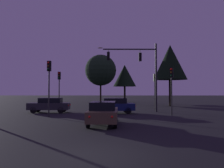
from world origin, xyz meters
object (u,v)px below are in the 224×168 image
traffic_light_corner_left (49,77)px  traffic_light_median (59,83)px  car_crossing_right (114,105)px  tree_behind_sign (125,76)px  traffic_light_far_side (171,81)px  traffic_signal_mast_arm (140,65)px  tree_center_horizon (170,62)px  car_nearside_lane (103,113)px  car_crossing_left (49,105)px  tree_left_far (101,70)px  traffic_light_corner_right (155,84)px

traffic_light_corner_left → traffic_light_median: (-0.79, 6.99, -0.24)m
car_crossing_right → tree_behind_sign: (2.11, 24.13, 4.51)m
traffic_light_median → car_crossing_right: bearing=-31.8°
traffic_light_corner_left → traffic_light_far_side: (10.77, 0.85, -0.33)m
traffic_signal_mast_arm → tree_center_horizon: (5.49, 9.61, 1.48)m
traffic_light_corner_left → car_nearside_lane: 7.31m
car_crossing_left → tree_behind_sign: tree_behind_sign is taller
car_nearside_lane → tree_left_far: 29.91m
traffic_light_corner_left → traffic_light_far_side: bearing=4.5°
traffic_light_far_side → tree_center_horizon: (3.07, 13.37, 3.36)m
traffic_light_corner_left → tree_center_horizon: (13.84, 14.22, 3.04)m
tree_left_far → traffic_light_median: bearing=-102.0°
traffic_light_corner_right → car_nearside_lane: 13.52m
tree_left_far → traffic_light_corner_right: bearing=-66.6°
traffic_signal_mast_arm → traffic_light_far_side: bearing=-57.3°
traffic_light_median → car_crossing_left: traffic_light_median is taller
tree_behind_sign → tree_center_horizon: size_ratio=0.83×
traffic_signal_mast_arm → tree_center_horizon: tree_center_horizon is taller
tree_behind_sign → tree_center_horizon: bearing=-64.6°
car_crossing_right → traffic_signal_mast_arm: bearing=29.8°
traffic_light_median → tree_left_far: tree_left_far is taller
traffic_signal_mast_arm → car_nearside_lane: 10.76m
tree_left_far → traffic_light_far_side: bearing=-71.8°
traffic_light_far_side → car_crossing_right: bearing=157.2°
car_crossing_left → traffic_light_median: bearing=86.1°
traffic_light_corner_left → traffic_light_corner_right: size_ratio=1.14×
car_nearside_lane → car_crossing_right: same height
traffic_light_corner_right → tree_left_far: tree_left_far is taller
car_nearside_lane → traffic_light_far_side: bearing=43.7°
car_nearside_lane → traffic_light_corner_right: bearing=65.8°
car_nearside_lane → tree_center_horizon: size_ratio=0.50×
traffic_light_corner_right → traffic_light_far_side: traffic_light_far_side is taller
car_nearside_lane → tree_center_horizon: tree_center_horizon is taller
car_crossing_right → tree_center_horizon: size_ratio=0.48×
tree_left_far → tree_center_horizon: bearing=-43.8°
tree_center_horizon → tree_behind_sign: bearing=115.4°
traffic_light_corner_right → traffic_light_far_side: size_ratio=0.98×
traffic_light_corner_right → tree_center_horizon: tree_center_horizon is taller
traffic_signal_mast_arm → traffic_light_far_side: 4.86m
tree_center_horizon → traffic_signal_mast_arm: bearing=-119.7°
tree_center_horizon → traffic_light_corner_left: bearing=-134.2°
traffic_signal_mast_arm → car_crossing_left: (-9.36, -0.81, -4.16)m
traffic_light_corner_right → tree_behind_sign: tree_behind_sign is taller
traffic_light_corner_left → tree_behind_sign: (7.70, 27.16, 1.91)m
traffic_light_far_side → tree_behind_sign: (-3.08, 26.31, 2.24)m
car_crossing_right → car_nearside_lane: bearing=-94.7°
car_crossing_left → tree_behind_sign: bearing=69.6°
traffic_signal_mast_arm → car_crossing_right: 5.24m
car_nearside_lane → tree_center_horizon: 21.66m
traffic_light_median → tree_center_horizon: (14.63, 7.24, 3.28)m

